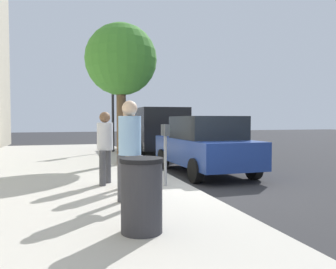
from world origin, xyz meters
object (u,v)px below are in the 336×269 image
(parked_van_far, at_px, (154,128))
(traffic_signal, at_px, (115,100))
(street_tree, at_px, (121,61))
(trash_bin, at_px, (142,195))
(parking_meter, at_px, (165,142))
(pedestrian_at_meter, at_px, (129,141))
(pedestrian_bystander, at_px, (130,142))
(parked_sedan_near, at_px, (205,145))
(parking_officer, at_px, (105,142))

(parked_van_far, bearing_deg, traffic_signal, 79.99)
(street_tree, xyz_separation_m, trash_bin, (-7.23, 0.90, -3.00))
(parked_van_far, bearing_deg, trash_bin, 164.68)
(parking_meter, height_order, trash_bin, parking_meter)
(traffic_signal, bearing_deg, parked_van_far, -100.01)
(street_tree, height_order, trash_bin, street_tree)
(pedestrian_at_meter, relative_size, parked_van_far, 0.34)
(pedestrian_bystander, distance_m, parked_sedan_near, 4.75)
(parking_meter, xyz_separation_m, parking_officer, (0.60, 1.30, -0.02))
(pedestrian_bystander, distance_m, parked_van_far, 10.33)
(pedestrian_at_meter, bearing_deg, parked_sedan_near, 46.37)
(traffic_signal, bearing_deg, parking_meter, 179.19)
(parking_meter, height_order, street_tree, street_tree)
(parking_meter, distance_m, street_tree, 4.89)
(parking_officer, bearing_deg, parked_sedan_near, 53.00)
(traffic_signal, bearing_deg, trash_bin, 173.47)
(parked_sedan_near, bearing_deg, street_tree, 49.45)
(parking_officer, bearing_deg, pedestrian_bystander, -58.10)
(parking_meter, bearing_deg, traffic_signal, -0.81)
(street_tree, distance_m, traffic_signal, 4.76)
(pedestrian_bystander, relative_size, parked_sedan_near, 0.42)
(parked_sedan_near, bearing_deg, parking_meter, 139.49)
(pedestrian_at_meter, xyz_separation_m, parking_officer, (0.61, 0.46, -0.05))
(parking_officer, xyz_separation_m, traffic_signal, (8.20, -1.42, 1.43))
(street_tree, xyz_separation_m, traffic_signal, (4.61, -0.45, -1.09))
(parking_officer, distance_m, parked_van_far, 8.52)
(pedestrian_bystander, bearing_deg, pedestrian_at_meter, 40.60)
(parking_meter, distance_m, parked_sedan_near, 2.98)
(parking_meter, relative_size, pedestrian_at_meter, 0.80)
(parking_meter, xyz_separation_m, traffic_signal, (8.80, -0.13, 1.41))
(pedestrian_bystander, relative_size, traffic_signal, 0.52)
(parked_sedan_near, xyz_separation_m, parked_van_far, (6.23, 0.00, 0.36))
(parking_officer, height_order, street_tree, street_tree)
(pedestrian_at_meter, xyz_separation_m, parked_sedan_near, (2.26, -2.77, -0.30))
(parking_officer, bearing_deg, street_tree, 100.73)
(parking_officer, height_order, parked_van_far, parked_van_far)
(parking_officer, bearing_deg, pedestrian_at_meter, -27.23)
(parking_meter, xyz_separation_m, parked_sedan_near, (2.26, -1.93, -0.27))
(parked_sedan_near, distance_m, street_tree, 4.06)
(parking_officer, bearing_deg, trash_bin, -63.16)
(pedestrian_bystander, bearing_deg, parking_officer, 56.62)
(street_tree, bearing_deg, parking_officer, 164.90)
(pedestrian_bystander, bearing_deg, traffic_signal, 43.78)
(pedestrian_bystander, xyz_separation_m, parked_van_far, (9.89, -3.01, -0.01))
(parked_sedan_near, bearing_deg, trash_bin, 149.20)
(parking_meter, height_order, pedestrian_bystander, pedestrian_bystander)
(parking_meter, height_order, parked_van_far, parked_van_far)
(parked_van_far, bearing_deg, pedestrian_at_meter, 161.96)
(parked_sedan_near, bearing_deg, traffic_signal, 15.40)
(parked_van_far, relative_size, trash_bin, 5.20)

